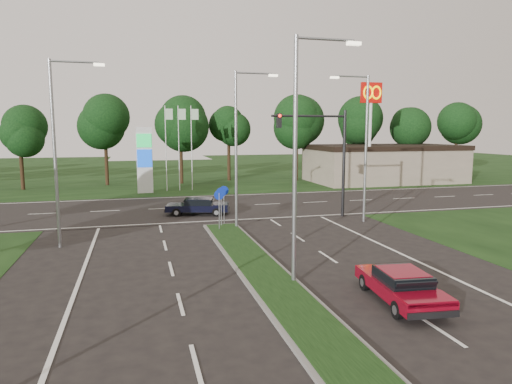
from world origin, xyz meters
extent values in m
plane|color=black|center=(0.00, 0.00, 0.00)|extent=(160.00, 160.00, 0.00)
cube|color=black|center=(0.00, 55.00, 0.00)|extent=(160.00, 50.00, 0.02)
cube|color=black|center=(0.00, 24.00, 0.00)|extent=(160.00, 12.00, 0.02)
cube|color=slate|center=(0.00, 4.00, 0.06)|extent=(2.00, 26.00, 0.12)
cube|color=gray|center=(22.00, 36.00, 2.00)|extent=(16.00, 9.00, 4.00)
cylinder|color=gray|center=(0.80, 6.00, 4.50)|extent=(0.16, 0.16, 9.00)
cylinder|color=gray|center=(1.90, 6.00, 8.90)|extent=(2.20, 0.10, 0.10)
cube|color=#FFF2CC|center=(3.00, 6.00, 8.80)|extent=(0.50, 0.22, 0.12)
cylinder|color=gray|center=(0.80, 16.00, 4.50)|extent=(0.16, 0.16, 9.00)
cylinder|color=gray|center=(1.90, 16.00, 8.90)|extent=(2.20, 0.10, 0.10)
cube|color=#FFF2CC|center=(3.00, 16.00, 8.80)|extent=(0.50, 0.22, 0.12)
cylinder|color=gray|center=(-8.50, 14.00, 4.50)|extent=(0.16, 0.16, 9.00)
cylinder|color=gray|center=(-7.40, 14.00, 8.90)|extent=(2.20, 0.10, 0.10)
cube|color=#FFF2CC|center=(-6.30, 14.00, 8.80)|extent=(0.50, 0.22, 0.12)
cylinder|color=gray|center=(9.00, 16.00, 4.50)|extent=(0.16, 0.16, 9.00)
cylinder|color=gray|center=(7.90, 16.00, 8.90)|extent=(2.20, 0.10, 0.10)
cube|color=#FFF2CC|center=(6.80, 16.00, 8.80)|extent=(0.50, 0.22, 0.12)
cylinder|color=black|center=(8.50, 18.00, 3.50)|extent=(0.20, 0.20, 7.00)
cylinder|color=black|center=(6.00, 18.00, 6.60)|extent=(5.00, 0.14, 0.14)
cube|color=black|center=(4.00, 18.00, 6.30)|extent=(0.28, 0.28, 0.90)
sphere|color=#FF190C|center=(4.00, 17.82, 6.60)|extent=(0.20, 0.20, 0.20)
cylinder|color=gray|center=(-0.30, 15.50, 1.10)|extent=(0.06, 0.06, 2.20)
cylinder|color=#0C26A5|center=(-0.30, 15.50, 2.10)|extent=(0.56, 0.04, 0.56)
cylinder|color=gray|center=(0.00, 16.50, 1.10)|extent=(0.06, 0.06, 2.20)
cylinder|color=#0C26A5|center=(0.00, 16.50, 2.10)|extent=(0.56, 0.04, 0.56)
cylinder|color=gray|center=(0.30, 17.20, 1.10)|extent=(0.06, 0.06, 2.20)
cylinder|color=#0C26A5|center=(0.30, 17.20, 2.10)|extent=(0.56, 0.04, 0.56)
cube|color=silver|center=(-4.00, 33.00, 3.00)|extent=(1.40, 0.30, 6.00)
cube|color=#0CA53F|center=(-4.00, 32.82, 4.80)|extent=(1.30, 0.08, 1.20)
cube|color=#0C3FBF|center=(-4.00, 32.82, 3.20)|extent=(1.30, 0.08, 1.60)
cylinder|color=silver|center=(-2.00, 34.00, 4.00)|extent=(0.08, 0.08, 8.00)
cube|color=#B2D8B2|center=(-1.65, 34.00, 7.20)|extent=(0.70, 0.02, 1.00)
cylinder|color=silver|center=(-0.80, 34.00, 4.00)|extent=(0.08, 0.08, 8.00)
cube|color=#B2D8B2|center=(-0.45, 34.00, 7.20)|extent=(0.70, 0.02, 1.00)
cylinder|color=silver|center=(0.40, 34.00, 4.00)|extent=(0.08, 0.08, 8.00)
cube|color=#B2D8B2|center=(0.75, 34.00, 7.20)|extent=(0.70, 0.02, 1.00)
cylinder|color=silver|center=(18.00, 32.00, 5.00)|extent=(0.30, 0.30, 10.00)
cube|color=#BF0C07|center=(18.00, 32.00, 9.40)|extent=(2.20, 0.35, 2.00)
torus|color=#FFC600|center=(17.55, 31.78, 9.40)|extent=(1.06, 0.16, 1.06)
torus|color=#FFC600|center=(18.45, 31.78, 9.40)|extent=(1.06, 0.16, 1.06)
cylinder|color=black|center=(0.00, 40.00, 2.20)|extent=(0.36, 0.36, 4.40)
sphere|color=black|center=(0.00, 40.00, 6.50)|extent=(6.00, 6.00, 6.00)
sphere|color=black|center=(0.30, 39.80, 7.50)|extent=(4.80, 4.80, 4.80)
cube|color=maroon|center=(3.64, 3.35, 0.50)|extent=(2.05, 4.18, 0.41)
cube|color=black|center=(3.63, 3.27, 0.90)|extent=(1.57, 1.91, 0.38)
cube|color=maroon|center=(3.63, 3.27, 1.09)|extent=(1.46, 1.58, 0.04)
cylinder|color=black|center=(3.03, 4.71, 0.28)|extent=(0.24, 0.58, 0.57)
cylinder|color=black|center=(4.51, 4.56, 0.28)|extent=(0.24, 0.58, 0.57)
cylinder|color=black|center=(2.77, 2.14, 0.28)|extent=(0.24, 0.58, 0.57)
cylinder|color=black|center=(4.25, 1.99, 0.28)|extent=(0.24, 0.58, 0.57)
cube|color=black|center=(-0.81, 20.98, 0.52)|extent=(4.42, 2.63, 0.42)
cube|color=black|center=(-0.73, 20.96, 0.92)|extent=(2.11, 1.83, 0.39)
cube|color=black|center=(-0.73, 20.96, 1.12)|extent=(1.77, 1.67, 0.04)
cylinder|color=black|center=(-2.27, 20.56, 0.29)|extent=(0.61, 0.32, 0.58)
cylinder|color=black|center=(-1.91, 22.04, 0.29)|extent=(0.61, 0.32, 0.58)
cylinder|color=black|center=(0.30, 19.92, 0.29)|extent=(0.61, 0.32, 0.58)
cylinder|color=black|center=(0.66, 21.41, 0.29)|extent=(0.61, 0.32, 0.58)
camera|label=1|loc=(-4.75, -9.55, 5.69)|focal=32.00mm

